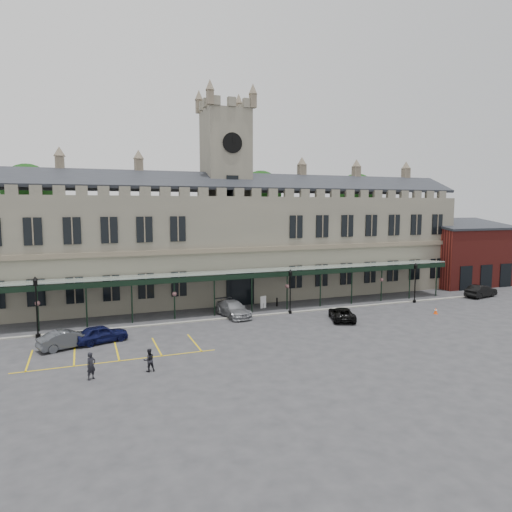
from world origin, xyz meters
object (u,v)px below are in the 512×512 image
object	(u,v)px
person_a	(91,366)
person_b	(149,360)
lamp_post_mid	(290,287)
car_taxi	(233,309)
car_van	(342,314)
car_right_b	(481,291)
lamp_post_left	(36,302)
car_left_b	(67,339)
station_building	(226,244)
clock_tower	(226,188)
traffic_cone	(436,311)
sign_board	(263,302)
car_left_a	(101,334)
lamp_post_right	(415,279)

from	to	relation	value
person_a	person_b	xyz separation A→B (m)	(3.62, 0.12, -0.11)
lamp_post_mid	car_taxi	bearing A→B (deg)	171.25
car_van	car_right_b	xyz separation A→B (m)	(21.62, 3.63, 0.13)
lamp_post_left	car_left_b	size ratio (longest dim) A/B	1.21
station_building	car_van	xyz separation A→B (m)	(7.00, -14.79, -5.85)
clock_tower	person_a	distance (m)	30.06
traffic_cone	sign_board	xyz separation A→B (m)	(-15.45, 8.79, 0.33)
car_taxi	person_b	size ratio (longest dim) A/B	3.40
sign_board	person_a	bearing A→B (deg)	-157.21
traffic_cone	car_left_b	world-z (taller)	car_left_b
person_b	person_a	bearing A→B (deg)	-5.46
person_a	car_left_a	bearing A→B (deg)	47.23
traffic_cone	car_right_b	size ratio (longest dim) A/B	0.14
lamp_post_left	car_van	distance (m)	27.26
clock_tower	car_van	world-z (taller)	clock_tower
sign_board	car_left_b	size ratio (longest dim) A/B	0.30
traffic_cone	person_b	bearing A→B (deg)	-168.30
lamp_post_left	car_van	bearing A→B (deg)	-8.11
lamp_post_right	car_taxi	world-z (taller)	lamp_post_right
lamp_post_left	sign_board	xyz separation A→B (m)	(21.73, 3.70, -2.44)
clock_tower	lamp_post_left	size ratio (longest dim) A/B	4.77
car_right_b	car_taxi	bearing A→B (deg)	75.18
car_left_b	person_b	world-z (taller)	person_b
lamp_post_right	car_left_b	size ratio (longest dim) A/B	1.06
lamp_post_mid	lamp_post_right	size ratio (longest dim) A/B	1.00
clock_tower	sign_board	bearing A→B (deg)	-75.83
sign_board	car_right_b	size ratio (longest dim) A/B	0.29
sign_board	car_left_a	world-z (taller)	car_left_a
sign_board	car_taxi	bearing A→B (deg)	-167.68
traffic_cone	car_right_b	bearing A→B (deg)	23.37
person_a	car_left_b	bearing A→B (deg)	65.60
lamp_post_mid	car_van	size ratio (longest dim) A/B	1.02
station_building	lamp_post_right	bearing A→B (deg)	-29.59
car_left_a	car_taxi	size ratio (longest dim) A/B	0.79
lamp_post_mid	car_right_b	xyz separation A→B (m)	(25.12, -0.60, -1.97)
station_building	lamp_post_left	bearing A→B (deg)	-151.13
station_building	person_b	bearing A→B (deg)	-119.02
clock_tower	person_b	world-z (taller)	clock_tower
station_building	clock_tower	size ratio (longest dim) A/B	2.42
traffic_cone	person_b	size ratio (longest dim) A/B	0.41
car_van	car_right_b	bearing A→B (deg)	-149.74
station_building	car_left_a	distance (m)	21.44
lamp_post_left	person_a	distance (m)	12.21
station_building	lamp_post_mid	distance (m)	11.73
sign_board	person_b	world-z (taller)	person_b
car_left_a	lamp_post_left	bearing A→B (deg)	38.69
lamp_post_mid	traffic_cone	distance (m)	15.05
lamp_post_mid	lamp_post_right	bearing A→B (deg)	-0.93
car_right_b	lamp_post_right	bearing A→B (deg)	75.86
lamp_post_mid	car_left_b	xyz separation A→B (m)	(-21.00, -4.24, -2.01)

